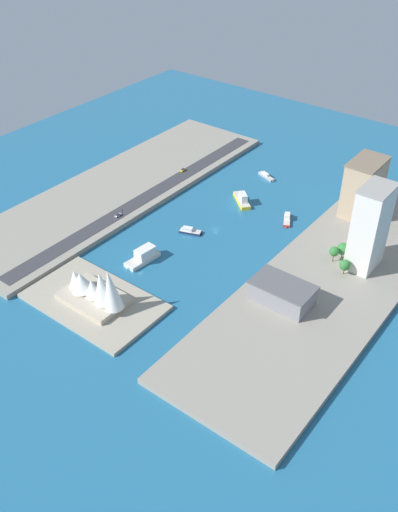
# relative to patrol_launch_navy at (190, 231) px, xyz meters

# --- Properties ---
(ground_plane) EXTENTS (440.00, 440.00, 0.00)m
(ground_plane) POSITION_rel_patrol_launch_navy_xyz_m (-10.32, -12.49, -1.27)
(ground_plane) COLOR #23668E
(quay_west) EXTENTS (70.00, 240.00, 3.09)m
(quay_west) POSITION_rel_patrol_launch_navy_xyz_m (-91.04, -12.49, 0.28)
(quay_west) COLOR gray
(quay_west) RESTS_ON ground_plane
(quay_east) EXTENTS (70.00, 240.00, 3.09)m
(quay_east) POSITION_rel_patrol_launch_navy_xyz_m (70.40, -12.49, 0.28)
(quay_east) COLOR gray
(quay_east) RESTS_ON ground_plane
(peninsula_point) EXTENTS (70.18, 42.44, 2.00)m
(peninsula_point) POSITION_rel_patrol_launch_navy_xyz_m (-1.69, 81.29, -0.27)
(peninsula_point) COLOR #A89E89
(peninsula_point) RESTS_ON ground_plane
(road_strip) EXTENTS (10.79, 228.00, 0.15)m
(road_strip) POSITION_rel_patrol_launch_navy_xyz_m (46.26, -12.49, 1.90)
(road_strip) COLOR #38383D
(road_strip) RESTS_ON quay_east
(patrol_launch_navy) EXTENTS (14.71, 9.16, 3.50)m
(patrol_launch_navy) POSITION_rel_patrol_launch_navy_xyz_m (0.00, 0.00, 0.00)
(patrol_launch_navy) COLOR #1E284C
(patrol_launch_navy) RESTS_ON ground_plane
(ferry_yellow_fast) EXTENTS (20.62, 18.85, 7.81)m
(ferry_yellow_fast) POSITION_rel_patrol_launch_navy_xyz_m (-4.97, -49.13, 1.27)
(ferry_yellow_fast) COLOR yellow
(ferry_yellow_fast) RESTS_ON ground_plane
(ferry_white_commuter) EXTENTS (9.76, 23.33, 7.77)m
(ferry_white_commuter) POSITION_rel_patrol_launch_navy_xyz_m (3.07, 38.30, 1.83)
(ferry_white_commuter) COLOR silver
(ferry_white_commuter) RESTS_ON ground_plane
(yacht_sleek_gray) EXTENTS (15.83, 8.41, 3.37)m
(yacht_sleek_gray) POSITION_rel_patrol_launch_navy_xyz_m (0.98, -88.58, -0.08)
(yacht_sleek_gray) COLOR #999EA3
(yacht_sleek_gray) RESTS_ON ground_plane
(tugboat_red) EXTENTS (10.60, 15.61, 4.12)m
(tugboat_red) POSITION_rel_patrol_launch_navy_xyz_m (-39.93, -47.65, 0.18)
(tugboat_red) COLOR red
(tugboat_red) RESTS_ON ground_plane
(warehouse_low_gray) EXTENTS (31.43, 18.85, 11.00)m
(warehouse_low_gray) POSITION_rel_patrol_launch_navy_xyz_m (-78.82, 24.47, 7.35)
(warehouse_low_gray) COLOR gray
(warehouse_low_gray) RESTS_ON quay_west
(apartment_midrise_tan) EXTENTS (18.05, 28.49, 35.89)m
(apartment_midrise_tan) POSITION_rel_patrol_launch_navy_xyz_m (-72.92, -79.95, 19.80)
(apartment_midrise_tan) COLOR tan
(apartment_midrise_tan) RESTS_ON quay_west
(hotel_broad_white) EXTENTS (14.66, 22.54, 48.55)m
(hotel_broad_white) POSITION_rel_patrol_launch_navy_xyz_m (-98.20, -29.68, 26.13)
(hotel_broad_white) COLOR silver
(hotel_broad_white) RESTS_ON quay_west
(taxi_yellow_cab) EXTENTS (2.10, 4.75, 1.55)m
(taxi_yellow_cab) POSITION_rel_patrol_launch_navy_xyz_m (50.25, -55.50, 2.74)
(taxi_yellow_cab) COLOR black
(taxi_yellow_cab) RESTS_ON road_strip
(sedan_silver) EXTENTS (2.16, 4.81, 1.50)m
(sedan_silver) POSITION_rel_patrol_launch_navy_xyz_m (44.18, 16.61, 2.72)
(sedan_silver) COLOR black
(sedan_silver) RESTS_ON road_strip
(traffic_light_waterfront) EXTENTS (0.36, 0.36, 6.50)m
(traffic_light_waterfront) POSITION_rel_patrol_launch_navy_xyz_m (39.90, 16.36, 6.16)
(traffic_light_waterfront) COLOR black
(traffic_light_waterfront) RESTS_ON quay_east
(opera_landmark) EXTENTS (37.54, 22.93, 25.50)m
(opera_landmark) POSITION_rel_patrol_launch_navy_xyz_m (-3.91, 81.29, 9.16)
(opera_landmark) COLOR #BCAD93
(opera_landmark) RESTS_ON peninsula_point
(park_tree_cluster) EXTENTS (15.69, 20.02, 9.47)m
(park_tree_cluster) POSITION_rel_patrol_launch_navy_xyz_m (-87.94, -23.31, 7.84)
(park_tree_cluster) COLOR brown
(park_tree_cluster) RESTS_ON quay_west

